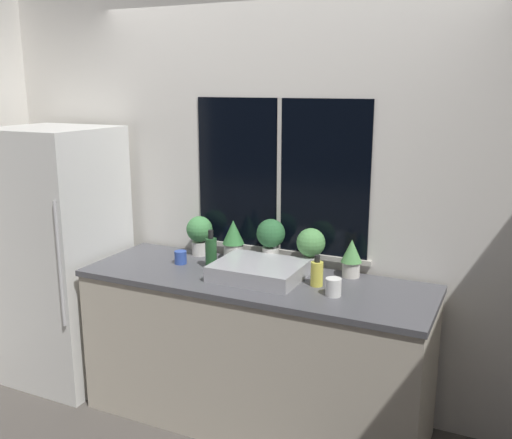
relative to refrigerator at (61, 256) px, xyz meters
name	(u,v)px	position (x,y,z in m)	size (l,w,h in m)	color
wall_back	(281,194)	(1.45, 0.44, 0.48)	(8.00, 0.09, 2.70)	silver
wall_left	(99,160)	(-0.64, 1.21, 0.48)	(0.06, 7.00, 2.70)	silver
counter	(254,350)	(1.45, 0.04, -0.41)	(2.07, 0.69, 0.92)	beige
refrigerator	(61,256)	(0.00, 0.00, 0.00)	(0.73, 0.69, 1.75)	silver
sink	(259,270)	(1.47, 0.05, 0.09)	(0.50, 0.46, 0.27)	#ADADB2
potted_plant_far_left	(199,232)	(0.93, 0.30, 0.20)	(0.17, 0.17, 0.26)	silver
potted_plant_left	(233,239)	(1.18, 0.30, 0.19)	(0.14, 0.14, 0.26)	silver
potted_plant_center	(271,238)	(1.44, 0.30, 0.23)	(0.18, 0.18, 0.29)	silver
potted_plant_right	(311,245)	(1.70, 0.30, 0.21)	(0.17, 0.17, 0.26)	silver
potted_plant_far_right	(351,257)	(1.95, 0.30, 0.17)	(0.12, 0.12, 0.22)	silver
soap_bottle	(317,273)	(1.82, 0.07, 0.12)	(0.07, 0.07, 0.18)	#DBD14C
bottle_tall	(211,252)	(1.13, 0.09, 0.15)	(0.07, 0.07, 0.24)	#235128
mug_blue	(181,257)	(0.92, 0.08, 0.09)	(0.08, 0.08, 0.08)	#3351AD
mug_white	(333,287)	(1.95, -0.04, 0.10)	(0.09, 0.09, 0.10)	white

